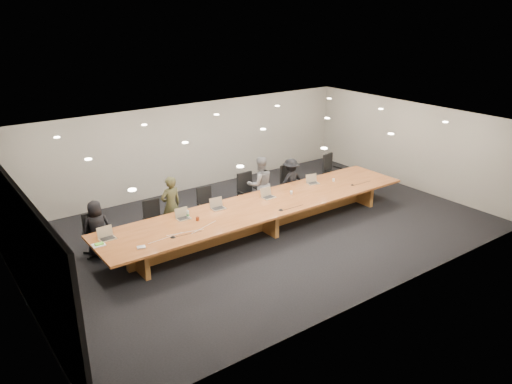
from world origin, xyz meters
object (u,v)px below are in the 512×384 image
laptop_b (183,214)px  conference_table (263,212)px  av_box (141,247)px  paper_cup_near (291,193)px  chair_mid_right (249,193)px  person_a (97,228)px  person_c (260,184)px  chair_right (291,182)px  chair_far_left (95,235)px  water_bottle (188,215)px  person_b (171,206)px  laptop_c (218,204)px  laptop_d (269,193)px  chair_far_right (333,171)px  mic_right (352,185)px  laptop_a (107,234)px  paper_cup_far (334,180)px  mic_left (173,237)px  chair_left (155,220)px  mic_center (281,210)px  laptop_e (313,179)px  amber_mug (198,219)px  chair_mid_left (207,205)px  person_d (291,181)px

laptop_b → conference_table: bearing=-6.1°
av_box → paper_cup_near: bearing=22.7°
paper_cup_near → av_box: size_ratio=0.50×
av_box → chair_mid_right: bearing=37.8°
conference_table → laptop_b: size_ratio=26.37×
person_a → person_c: (4.79, -0.08, 0.13)m
conference_table → chair_right: 2.43m
chair_far_left → water_bottle: 2.26m
person_a → person_b: 1.98m
laptop_c → water_bottle: size_ratio=1.74×
laptop_d → water_bottle: 2.47m
laptop_b → laptop_d: laptop_d is taller
chair_far_right → paper_cup_near: bearing=-168.9°
person_a → mic_right: 7.21m
water_bottle → person_a: bearing=155.4°
conference_table → laptop_a: 4.11m
paper_cup_far → mic_left: (-5.64, -0.62, -0.03)m
chair_left → av_box: 2.00m
mic_right → person_a: bearing=167.3°
mic_left → mic_center: same height
chair_far_right → laptop_b: chair_far_right is taller
chair_left → av_box: bearing=-116.4°
conference_table → person_b: 2.41m
laptop_e → laptop_c: bearing=-166.1°
person_a → person_b: person_b is taller
water_bottle → chair_left: bearing=120.1°
mic_right → mic_center: bearing=-175.1°
laptop_e → paper_cup_far: size_ratio=3.96×
person_b → av_box: person_b is taller
person_c → laptop_a: person_c is taller
chair_right → amber_mug: 4.18m
chair_far_left → chair_mid_right: bearing=3.7°
laptop_a → paper_cup_far: (6.87, -0.16, -0.10)m
chair_right → laptop_d: (-1.65, -1.03, 0.32)m
water_bottle → amber_mug: bearing=-62.7°
laptop_a → water_bottle: size_ratio=1.74×
chair_mid_left → laptop_d: laptop_d is taller
paper_cup_near → chair_right: bearing=50.5°
mic_center → mic_right: mic_center is taller
amber_mug → mic_center: bearing=-18.4°
person_d → person_a: bearing=2.0°
person_d → paper_cup_far: 1.29m
chair_far_right → laptop_b: size_ratio=3.35×
chair_far_left → mic_right: 7.27m
chair_mid_left → person_c: size_ratio=0.62×
person_a → mic_right: (7.03, -1.58, 0.07)m
chair_left → laptop_d: size_ratio=2.96×
laptop_d → chair_left: bearing=160.5°
person_c → amber_mug: 2.90m
person_d → laptop_b: bearing=13.6°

